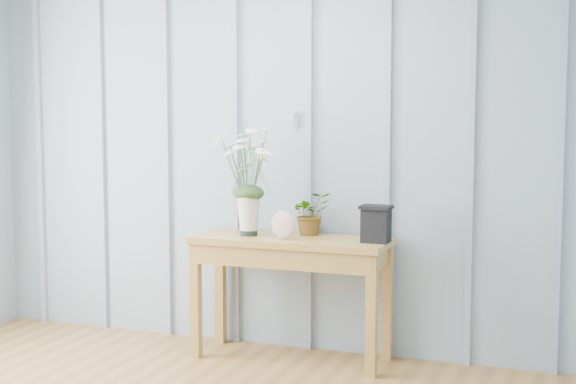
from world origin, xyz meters
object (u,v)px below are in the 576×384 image
at_px(daisy_vase, 248,166).
at_px(carved_box, 376,223).
at_px(felt_disc_vessel, 284,225).
at_px(sideboard, 291,256).

height_order(daisy_vase, carved_box, daisy_vase).
bearing_deg(felt_disc_vessel, sideboard, 90.39).
bearing_deg(sideboard, felt_disc_vessel, -100.27).
xyz_separation_m(daisy_vase, carved_box, (0.80, 0.02, -0.31)).
distance_m(sideboard, daisy_vase, 0.60).
bearing_deg(felt_disc_vessel, carved_box, 18.68).
relative_size(sideboard, carved_box, 5.53).
xyz_separation_m(felt_disc_vessel, carved_box, (0.55, 0.08, 0.03)).
bearing_deg(carved_box, sideboard, 179.33).
xyz_separation_m(daisy_vase, felt_disc_vessel, (0.25, -0.06, -0.34)).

